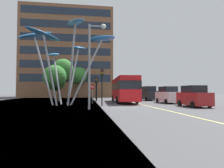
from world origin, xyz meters
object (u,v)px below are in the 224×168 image
at_px(leaf_sculpture, 64,46).
at_px(no_entry_sign, 92,91).
at_px(traffic_light_kerb_near, 102,79).
at_px(traffic_light_island_mid, 97,85).
at_px(car_parked_mid, 168,95).
at_px(red_bus, 124,88).
at_px(traffic_light_kerb_far, 96,84).
at_px(car_parked_near, 194,97).
at_px(car_side_street, 135,94).
at_px(car_far_side, 129,94).
at_px(car_parked_far, 149,94).
at_px(street_lamp, 93,54).

relative_size(leaf_sculpture, no_entry_sign, 4.76).
bearing_deg(no_entry_sign, traffic_light_kerb_near, -78.76).
distance_m(traffic_light_island_mid, car_parked_mid, 11.47).
height_order(red_bus, no_entry_sign, red_bus).
distance_m(leaf_sculpture, no_entry_sign, 6.31).
height_order(leaf_sculpture, traffic_light_kerb_near, leaf_sculpture).
relative_size(traffic_light_kerb_near, car_parked_mid, 0.83).
height_order(traffic_light_kerb_far, car_parked_near, traffic_light_kerb_far).
height_order(red_bus, traffic_light_kerb_far, red_bus).
xyz_separation_m(leaf_sculpture, car_side_street, (12.61, 16.16, -5.74)).
bearing_deg(car_far_side, no_entry_sign, -113.81).
relative_size(red_bus, no_entry_sign, 4.81).
bearing_deg(traffic_light_kerb_near, car_far_side, 71.38).
height_order(car_parked_far, car_side_street, car_parked_far).
distance_m(car_parked_mid, street_lamp, 12.99).
xyz_separation_m(traffic_light_kerb_near, car_parked_mid, (8.95, 4.10, -1.75)).
xyz_separation_m(car_parked_mid, car_parked_far, (-0.02, 7.48, 0.09)).
relative_size(traffic_light_kerb_far, car_parked_near, 0.87).
bearing_deg(traffic_light_kerb_far, no_entry_sign, -120.73).
distance_m(red_bus, traffic_light_island_mid, 5.79).
xyz_separation_m(traffic_light_island_mid, street_lamp, (-1.12, -14.54, 2.07)).
height_order(traffic_light_island_mid, car_parked_far, traffic_light_island_mid).
height_order(leaf_sculpture, car_parked_mid, leaf_sculpture).
bearing_deg(no_entry_sign, car_side_street, 57.74).
distance_m(traffic_light_kerb_far, car_side_street, 16.51).
bearing_deg(traffic_light_island_mid, traffic_light_kerb_far, -94.13).
xyz_separation_m(traffic_light_kerb_near, traffic_light_island_mid, (0.09, 11.19, -0.14)).
relative_size(car_parked_near, car_side_street, 1.01).
bearing_deg(street_lamp, red_bus, 65.14).
xyz_separation_m(car_parked_mid, no_entry_sign, (-9.80, 0.18, 0.58)).
relative_size(traffic_light_island_mid, car_parked_mid, 0.79).
height_order(car_far_side, no_entry_sign, no_entry_sign).
bearing_deg(car_parked_far, car_far_side, 90.37).
xyz_separation_m(traffic_light_kerb_far, no_entry_sign, (-0.50, -0.84, -0.89)).
relative_size(red_bus, traffic_light_island_mid, 3.18).
distance_m(traffic_light_kerb_far, traffic_light_island_mid, 6.10).
distance_m(car_parked_far, street_lamp, 18.30).
height_order(traffic_light_kerb_near, street_lamp, street_lamp).
relative_size(traffic_light_island_mid, no_entry_sign, 1.52).
xyz_separation_m(car_parked_far, street_lamp, (-9.97, -14.92, 3.58)).
xyz_separation_m(car_parked_far, car_far_side, (-0.10, 14.64, -0.14)).
distance_m(car_parked_far, no_entry_sign, 12.22).
relative_size(traffic_light_kerb_far, no_entry_sign, 1.43).
xyz_separation_m(leaf_sculpture, traffic_light_kerb_near, (4.16, -2.85, -4.01)).
height_order(red_bus, car_side_street, red_bus).
xyz_separation_m(leaf_sculpture, car_parked_near, (13.15, -4.68, -5.78)).
bearing_deg(red_bus, car_parked_near, -57.46).
distance_m(leaf_sculpture, car_parked_near, 15.11).
xyz_separation_m(car_side_street, street_lamp, (-9.48, -22.35, 3.66)).
height_order(car_parked_mid, car_far_side, car_parked_mid).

